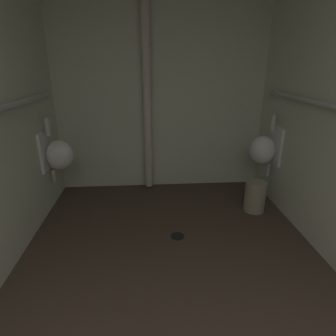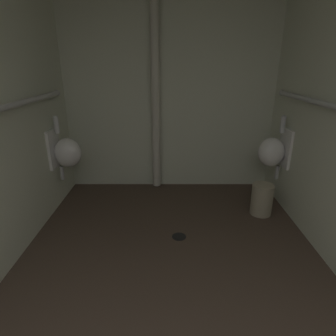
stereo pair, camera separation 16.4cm
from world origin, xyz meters
name	(u,v)px [view 2 (the right image)]	position (x,y,z in m)	size (l,w,h in m)	color
floor	(172,295)	(0.00, 2.01, -0.04)	(2.80, 4.15, 0.08)	#47382D
wall_back	(171,91)	(0.00, 4.06, 1.28)	(2.80, 0.06, 2.57)	silver
urinal_left_mid	(67,152)	(-1.19, 3.44, 0.66)	(0.32, 0.30, 0.76)	white
urinal_right_mid	(275,151)	(1.19, 3.46, 0.66)	(0.32, 0.30, 0.76)	white
standpipe_back_wall	(157,91)	(-0.18, 3.95, 1.28)	(0.10, 0.10, 2.52)	beige
floor_drain	(180,236)	(0.09, 2.73, 0.00)	(0.14, 0.14, 0.01)	black
waste_bin	(263,200)	(1.03, 3.19, 0.18)	(0.24, 0.24, 0.35)	#9E937A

